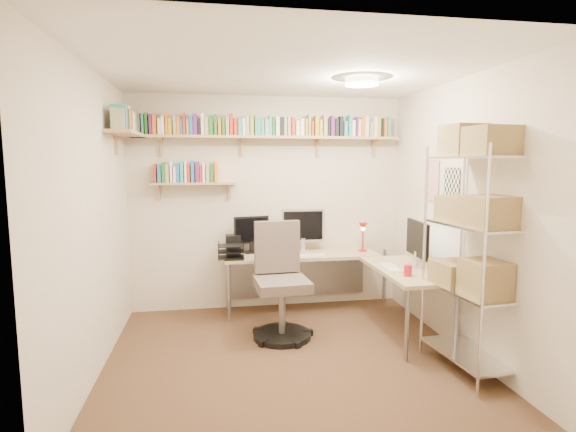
% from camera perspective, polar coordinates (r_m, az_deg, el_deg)
% --- Properties ---
extents(ground, '(3.20, 3.20, 0.00)m').
position_cam_1_polar(ground, '(4.22, 0.12, -17.52)').
color(ground, '#452E1D').
rests_on(ground, ground).
extents(room_shell, '(3.24, 3.04, 2.52)m').
position_cam_1_polar(room_shell, '(3.85, 0.19, 3.97)').
color(room_shell, beige).
rests_on(room_shell, ground).
extents(wall_shelves, '(3.12, 1.09, 0.80)m').
position_cam_1_polar(wall_shelves, '(5.10, -7.16, 10.03)').
color(wall_shelves, tan).
rests_on(wall_shelves, ground).
extents(corner_desk, '(2.12, 1.79, 1.19)m').
position_cam_1_polar(corner_desk, '(5.02, 3.62, -5.34)').
color(corner_desk, tan).
rests_on(corner_desk, ground).
extents(office_chair, '(0.60, 0.61, 1.15)m').
position_cam_1_polar(office_chair, '(4.53, -0.95, -9.26)').
color(office_chair, black).
rests_on(office_chair, ground).
extents(wire_rack, '(0.47, 0.84, 2.05)m').
position_cam_1_polar(wire_rack, '(3.90, 22.54, -0.38)').
color(wire_rack, silver).
rests_on(wire_rack, ground).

